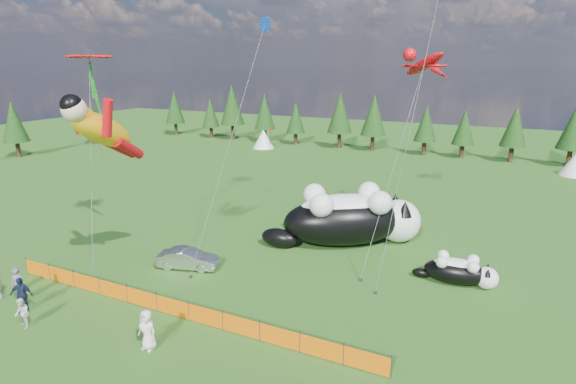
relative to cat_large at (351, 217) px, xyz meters
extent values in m
plane|color=#0F3609|center=(-5.16, -9.95, -1.96)|extent=(160.00, 160.00, 0.00)
cylinder|color=#262626|center=(-16.16, -12.95, -1.41)|extent=(0.06, 0.06, 1.10)
cylinder|color=#262626|center=(-14.16, -12.95, -1.41)|extent=(0.06, 0.06, 1.10)
cylinder|color=#262626|center=(-12.16, -12.95, -1.41)|extent=(0.06, 0.06, 1.10)
cylinder|color=#262626|center=(-10.16, -12.95, -1.41)|extent=(0.06, 0.06, 1.10)
cylinder|color=#262626|center=(-8.16, -12.95, -1.41)|extent=(0.06, 0.06, 1.10)
cylinder|color=#262626|center=(-6.16, -12.95, -1.41)|extent=(0.06, 0.06, 1.10)
cylinder|color=#262626|center=(-4.16, -12.95, -1.41)|extent=(0.06, 0.06, 1.10)
cylinder|color=#262626|center=(-2.16, -12.95, -1.41)|extent=(0.06, 0.06, 1.10)
cylinder|color=#262626|center=(-0.16, -12.95, -1.41)|extent=(0.06, 0.06, 1.10)
cylinder|color=#262626|center=(1.84, -12.95, -1.41)|extent=(0.06, 0.06, 1.10)
cylinder|color=#262626|center=(3.84, -12.95, -1.41)|extent=(0.06, 0.06, 1.10)
cylinder|color=#262626|center=(5.84, -12.95, -1.41)|extent=(0.06, 0.06, 1.10)
cube|color=#E66504|center=(-15.16, -12.95, -1.46)|extent=(2.00, 0.04, 0.90)
cube|color=#E66504|center=(-13.16, -12.95, -1.46)|extent=(2.00, 0.04, 0.90)
cube|color=#E66504|center=(-11.16, -12.95, -1.46)|extent=(2.00, 0.04, 0.90)
cube|color=#E66504|center=(-9.16, -12.95, -1.46)|extent=(2.00, 0.04, 0.90)
cube|color=#E66504|center=(-7.16, -12.95, -1.46)|extent=(2.00, 0.04, 0.90)
cube|color=#E66504|center=(-5.16, -12.95, -1.46)|extent=(2.00, 0.04, 0.90)
cube|color=#E66504|center=(-3.16, -12.95, -1.46)|extent=(2.00, 0.04, 0.90)
cube|color=#E66504|center=(-1.16, -12.95, -1.46)|extent=(2.00, 0.04, 0.90)
cube|color=#E66504|center=(0.84, -12.95, -1.46)|extent=(2.00, 0.04, 0.90)
cube|color=#E66504|center=(2.84, -12.95, -1.46)|extent=(2.00, 0.04, 0.90)
cube|color=#E66504|center=(4.84, -12.95, -1.46)|extent=(2.00, 0.04, 0.90)
ellipsoid|color=black|center=(-0.42, -0.27, -0.25)|extent=(9.35, 7.98, 3.42)
ellipsoid|color=white|center=(-0.42, -0.27, 0.61)|extent=(6.97, 5.89, 2.09)
sphere|color=white|center=(2.94, 1.89, -0.44)|extent=(3.04, 3.04, 3.04)
sphere|color=#ED5C8E|center=(4.02, 2.59, -0.44)|extent=(0.43, 0.43, 0.43)
ellipsoid|color=black|center=(-4.25, -2.73, -1.29)|extent=(2.96, 2.56, 1.33)
cone|color=black|center=(3.43, 1.12, 0.78)|extent=(1.06, 1.06, 1.06)
cone|color=black|center=(2.45, 2.66, 0.78)|extent=(1.06, 1.06, 1.06)
sphere|color=white|center=(0.67, 1.90, 1.37)|extent=(1.60, 1.60, 1.60)
sphere|color=white|center=(2.01, -0.18, 1.37)|extent=(1.60, 1.60, 1.60)
sphere|color=white|center=(-2.68, -0.26, 1.37)|extent=(1.60, 1.60, 1.60)
sphere|color=white|center=(-1.35, -2.33, 1.37)|extent=(1.60, 1.60, 1.60)
ellipsoid|color=black|center=(7.32, -3.12, -1.25)|extent=(3.62, 1.82, 1.42)
ellipsoid|color=white|center=(7.32, -3.12, -0.89)|extent=(2.73, 1.31, 0.87)
sphere|color=white|center=(8.98, -3.04, -1.33)|extent=(1.26, 1.26, 1.26)
sphere|color=#ED5C8E|center=(9.51, -3.02, -1.33)|extent=(0.18, 0.18, 0.18)
ellipsoid|color=black|center=(5.43, -3.21, -1.68)|extent=(1.13, 0.60, 0.55)
cone|color=black|center=(8.99, -3.42, -0.82)|extent=(0.44, 0.44, 0.44)
cone|color=black|center=(8.96, -2.66, -0.82)|extent=(0.44, 0.44, 0.44)
sphere|color=white|center=(8.16, -2.57, -0.58)|extent=(0.66, 0.66, 0.66)
sphere|color=white|center=(8.21, -3.59, -0.58)|extent=(0.66, 0.66, 0.66)
sphere|color=white|center=(6.51, -2.64, -0.58)|extent=(0.66, 0.66, 0.66)
sphere|color=white|center=(6.56, -3.67, -0.58)|extent=(0.66, 0.66, 0.66)
imported|color=silver|center=(-7.88, -8.14, -1.34)|extent=(3.97, 2.30, 1.24)
imported|color=slate|center=(-13.47, -15.30, -0.99)|extent=(0.83, 0.69, 1.94)
imported|color=silver|center=(-10.95, -16.87, -1.19)|extent=(0.87, 0.72, 1.55)
imported|color=#151F3C|center=(-12.32, -15.91, -0.99)|extent=(1.27, 0.99, 1.93)
imported|color=silver|center=(-4.38, -15.57, -1.00)|extent=(0.98, 0.67, 1.91)
cylinder|color=#595959|center=(-10.02, -10.01, 2.56)|extent=(0.03, 0.03, 9.19)
cube|color=#262626|center=(-9.70, -8.62, -1.88)|extent=(0.15, 0.15, 0.16)
cylinder|color=#595959|center=(2.93, -0.80, 4.22)|extent=(0.03, 0.03, 15.04)
cube|color=#262626|center=(2.31, -5.25, -1.88)|extent=(0.15, 0.15, 0.16)
cylinder|color=#595959|center=(-12.99, -10.15, 4.45)|extent=(0.03, 0.03, 14.12)
cube|color=#262626|center=(-10.99, -12.74, -1.88)|extent=(0.15, 0.15, 0.16)
cube|color=#1A901D|center=(-14.98, -7.56, 8.17)|extent=(0.20, 0.20, 4.47)
cylinder|color=#595959|center=(-6.06, -5.92, 5.40)|extent=(0.03, 0.03, 15.90)
cube|color=#262626|center=(-6.94, -9.17, -1.88)|extent=(0.15, 0.15, 0.16)
cylinder|color=#595959|center=(4.76, -4.30, 9.94)|extent=(0.03, 0.03, 23.98)
cube|color=#262626|center=(3.51, -6.37, -1.88)|extent=(0.15, 0.15, 0.16)
camera|label=1|loc=(8.66, -28.58, 10.32)|focal=28.00mm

